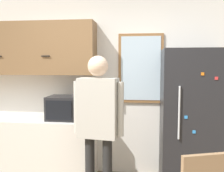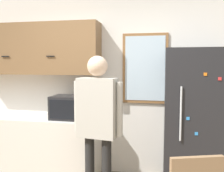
% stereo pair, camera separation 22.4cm
% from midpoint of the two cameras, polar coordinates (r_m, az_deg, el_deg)
% --- Properties ---
extents(back_wall, '(6.00, 0.06, 2.70)m').
position_cam_midpoint_polar(back_wall, '(3.76, -2.43, 0.45)').
color(back_wall, white).
rests_on(back_wall, ground_plane).
extents(counter, '(2.03, 0.64, 0.88)m').
position_cam_midpoint_polar(counter, '(3.99, -20.78, -12.96)').
color(counter, silver).
rests_on(counter, ground_plane).
extents(upper_cabinets, '(2.03, 0.36, 0.76)m').
position_cam_midpoint_polar(upper_cabinets, '(3.94, -20.43, 7.99)').
color(upper_cabinets, olive).
extents(microwave, '(0.50, 0.39, 0.33)m').
position_cam_midpoint_polar(microwave, '(3.56, -12.20, -4.91)').
color(microwave, '#232326').
rests_on(microwave, counter).
extents(person, '(0.59, 0.28, 1.74)m').
position_cam_midpoint_polar(person, '(2.86, -5.42, -6.69)').
color(person, black).
rests_on(person, ground_plane).
extents(refrigerator, '(0.82, 0.66, 1.84)m').
position_cam_midpoint_polar(refrigerator, '(3.46, 16.21, -7.31)').
color(refrigerator, '#232326').
rests_on(refrigerator, ground_plane).
extents(window, '(0.65, 0.05, 1.01)m').
position_cam_midpoint_polar(window, '(3.65, 4.82, 4.03)').
color(window, olive).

